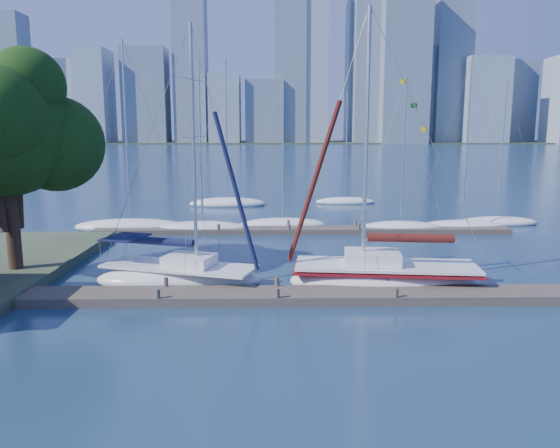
{
  "coord_description": "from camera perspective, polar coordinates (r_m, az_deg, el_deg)",
  "views": [
    {
      "loc": [
        -0.22,
        -22.93,
        7.33
      ],
      "look_at": [
        0.19,
        4.0,
        2.7
      ],
      "focal_mm": 35.0,
      "sensor_mm": 36.0,
      "label": 1
    }
  ],
  "objects": [
    {
      "name": "skyline",
      "position": [
        315.62,
        3.34,
        15.2
      ],
      "size": [
        503.94,
        51.31,
        116.61
      ],
      "color": "#8399A9",
      "rests_on": "ground"
    },
    {
      "name": "sailboat_navy",
      "position": [
        26.7,
        -10.51,
        -4.12
      ],
      "size": [
        8.4,
        4.9,
        12.6
      ],
      "rotation": [
        0.0,
        0.0,
        -0.31
      ],
      "color": "white",
      "rests_on": "ground"
    },
    {
      "name": "bg_boat_2",
      "position": [
        41.71,
        0.33,
        -0.02
      ],
      "size": [
        6.82,
        2.75,
        11.38
      ],
      "rotation": [
        0.0,
        0.0,
        -0.08
      ],
      "color": "white",
      "rests_on": "ground"
    },
    {
      "name": "bg_boat_5",
      "position": [
        46.23,
        21.75,
        0.21
      ],
      "size": [
        6.63,
        2.87,
        11.41
      ],
      "rotation": [
        0.0,
        0.0,
        -0.15
      ],
      "color": "white",
      "rests_on": "ground"
    },
    {
      "name": "ground",
      "position": [
        24.08,
        -0.31,
        -7.98
      ],
      "size": [
        700.0,
        700.0,
        0.0
      ],
      "primitive_type": "plane",
      "color": "#172E49",
      "rests_on": "ground"
    },
    {
      "name": "near_dock",
      "position": [
        24.02,
        -0.31,
        -7.52
      ],
      "size": [
        26.0,
        2.0,
        0.4
      ],
      "primitive_type": "cube",
      "color": "#473D34",
      "rests_on": "ground"
    },
    {
      "name": "far_shore",
      "position": [
        343.01,
        -0.84,
        8.52
      ],
      "size": [
        800.0,
        100.0,
        1.5
      ],
      "primitive_type": "cube",
      "color": "#38472D",
      "rests_on": "ground"
    },
    {
      "name": "bg_boat_6",
      "position": [
        53.91,
        -5.5,
        2.21
      ],
      "size": [
        7.63,
        2.87,
        14.43
      ],
      "rotation": [
        0.0,
        0.0,
        -0.05
      ],
      "color": "white",
      "rests_on": "ground"
    },
    {
      "name": "bg_boat_1",
      "position": [
        40.45,
        -8.1,
        -0.4
      ],
      "size": [
        6.78,
        2.64,
        12.57
      ],
      "rotation": [
        0.0,
        0.0,
        0.05
      ],
      "color": "white",
      "rests_on": "ground"
    },
    {
      "name": "tree",
      "position": [
        29.69,
        -26.77,
        9.0
      ],
      "size": [
        8.63,
        7.85,
        11.2
      ],
      "color": "black",
      "rests_on": "ground"
    },
    {
      "name": "bg_boat_3",
      "position": [
        41.29,
        12.49,
        -0.35
      ],
      "size": [
        6.51,
        3.14,
        11.57
      ],
      "rotation": [
        0.0,
        0.0,
        0.16
      ],
      "color": "white",
      "rests_on": "ground"
    },
    {
      "name": "far_dock",
      "position": [
        39.65,
        2.36,
        -0.65
      ],
      "size": [
        30.0,
        1.8,
        0.36
      ],
      "primitive_type": "cube",
      "color": "#473D34",
      "rests_on": "ground"
    },
    {
      "name": "sailboat_maroon",
      "position": [
        26.43,
        10.94,
        -4.33
      ],
      "size": [
        9.45,
        3.98,
        13.42
      ],
      "rotation": [
        0.0,
        0.0,
        -0.11
      ],
      "color": "white",
      "rests_on": "ground"
    },
    {
      "name": "bg_boat_0",
      "position": [
        42.26,
        -15.35,
        -0.2
      ],
      "size": [
        8.67,
        4.02,
        14.13
      ],
      "rotation": [
        0.0,
        0.0,
        0.19
      ],
      "color": "white",
      "rests_on": "ground"
    },
    {
      "name": "bg_boat_7",
      "position": [
        55.81,
        6.85,
        2.38
      ],
      "size": [
        6.32,
        3.14,
        11.45
      ],
      "rotation": [
        0.0,
        0.0,
        -0.2
      ],
      "color": "white",
      "rests_on": "ground"
    },
    {
      "name": "bg_boat_4",
      "position": [
        43.26,
        18.5,
        -0.18
      ],
      "size": [
        6.89,
        4.44,
        12.67
      ],
      "rotation": [
        0.0,
        0.0,
        -0.39
      ],
      "color": "white",
      "rests_on": "ground"
    }
  ]
}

